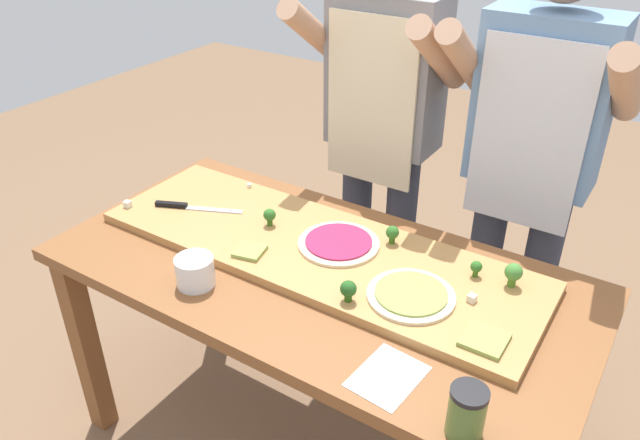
{
  "coord_description": "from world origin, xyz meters",
  "views": [
    {
      "loc": [
        0.81,
        -1.24,
        1.84
      ],
      "look_at": [
        -0.06,
        0.11,
        0.88
      ],
      "focal_mm": 34.56,
      "sensor_mm": 36.0,
      "label": 1
    }
  ],
  "objects_px": {
    "chefs_knife": "(186,207)",
    "cheese_crumble_c": "(249,185)",
    "sauce_jar": "(467,412)",
    "cheese_crumble_a": "(472,298)",
    "broccoli_floret_front_mid": "(476,267)",
    "broccoli_floret_center_right": "(270,216)",
    "cheese_crumble_b": "(128,204)",
    "prep_table": "(317,297)",
    "broccoli_floret_center_left": "(348,289)",
    "cook_right": "(532,154)",
    "pizza_whole_pesto_green": "(411,295)",
    "broccoli_floret_front_right": "(392,233)",
    "broccoli_floret_front_left": "(513,273)",
    "cook_left": "(382,120)",
    "pizza_slice_center": "(484,339)",
    "pizza_whole_beet_magenta": "(339,243)",
    "pizza_slice_near_right": "(250,251)",
    "flour_cup": "(195,273)",
    "recipe_note": "(388,376)"
  },
  "relations": [
    {
      "from": "pizza_whole_beet_magenta",
      "to": "sauce_jar",
      "type": "relative_size",
      "value": 2.03
    },
    {
      "from": "chefs_knife",
      "to": "sauce_jar",
      "type": "bearing_deg",
      "value": -17.44
    },
    {
      "from": "broccoli_floret_front_mid",
      "to": "broccoli_floret_center_left",
      "type": "bearing_deg",
      "value": -130.14
    },
    {
      "from": "cheese_crumble_b",
      "to": "sauce_jar",
      "type": "bearing_deg",
      "value": -11.03
    },
    {
      "from": "broccoli_floret_center_right",
      "to": "cheese_crumble_b",
      "type": "xyz_separation_m",
      "value": [
        -0.47,
        -0.17,
        -0.02
      ]
    },
    {
      "from": "broccoli_floret_front_left",
      "to": "sauce_jar",
      "type": "xyz_separation_m",
      "value": [
        0.07,
        -0.52,
        -0.01
      ]
    },
    {
      "from": "pizza_whole_pesto_green",
      "to": "broccoli_floret_center_right",
      "type": "distance_m",
      "value": 0.55
    },
    {
      "from": "broccoli_floret_center_left",
      "to": "cook_right",
      "type": "relative_size",
      "value": 0.04
    },
    {
      "from": "broccoli_floret_center_right",
      "to": "cook_right",
      "type": "bearing_deg",
      "value": 42.9
    },
    {
      "from": "broccoli_floret_front_right",
      "to": "cheese_crumble_b",
      "type": "xyz_separation_m",
      "value": [
        -0.85,
        -0.28,
        -0.02
      ]
    },
    {
      "from": "sauce_jar",
      "to": "cook_right",
      "type": "height_order",
      "value": "cook_right"
    },
    {
      "from": "broccoli_floret_center_left",
      "to": "cheese_crumble_a",
      "type": "distance_m",
      "value": 0.33
    },
    {
      "from": "cheese_crumble_c",
      "to": "recipe_note",
      "type": "distance_m",
      "value": 0.99
    },
    {
      "from": "cook_right",
      "to": "pizza_whole_pesto_green",
      "type": "bearing_deg",
      "value": -97.7
    },
    {
      "from": "chefs_knife",
      "to": "broccoli_floret_front_mid",
      "type": "height_order",
      "value": "broccoli_floret_front_mid"
    },
    {
      "from": "broccoli_floret_front_mid",
      "to": "cheese_crumble_c",
      "type": "relative_size",
      "value": 3.5
    },
    {
      "from": "broccoli_floret_center_left",
      "to": "cheese_crumble_c",
      "type": "bearing_deg",
      "value": 149.69
    },
    {
      "from": "pizza_slice_near_right",
      "to": "sauce_jar",
      "type": "relative_size",
      "value": 0.68
    },
    {
      "from": "broccoli_floret_front_mid",
      "to": "chefs_knife",
      "type": "bearing_deg",
      "value": -170.62
    },
    {
      "from": "broccoli_floret_front_left",
      "to": "cook_left",
      "type": "bearing_deg",
      "value": 143.96
    },
    {
      "from": "pizza_whole_pesto_green",
      "to": "cheese_crumble_a",
      "type": "height_order",
      "value": "cheese_crumble_a"
    },
    {
      "from": "chefs_knife",
      "to": "broccoli_floret_front_mid",
      "type": "bearing_deg",
      "value": 9.38
    },
    {
      "from": "pizza_whole_pesto_green",
      "to": "broccoli_floret_front_left",
      "type": "height_order",
      "value": "broccoli_floret_front_left"
    },
    {
      "from": "recipe_note",
      "to": "cook_right",
      "type": "height_order",
      "value": "cook_right"
    },
    {
      "from": "pizza_slice_center",
      "to": "broccoli_floret_center_right",
      "type": "relative_size",
      "value": 1.8
    },
    {
      "from": "prep_table",
      "to": "sauce_jar",
      "type": "bearing_deg",
      "value": -29.64
    },
    {
      "from": "broccoli_floret_front_right",
      "to": "broccoli_floret_front_left",
      "type": "xyz_separation_m",
      "value": [
        0.38,
        -0.01,
        0.01
      ]
    },
    {
      "from": "chefs_knife",
      "to": "sauce_jar",
      "type": "height_order",
      "value": "sauce_jar"
    },
    {
      "from": "chefs_knife",
      "to": "cheese_crumble_c",
      "type": "height_order",
      "value": "chefs_knife"
    },
    {
      "from": "pizza_slice_center",
      "to": "broccoli_floret_center_right",
      "type": "bearing_deg",
      "value": 168.67
    },
    {
      "from": "broccoli_floret_front_mid",
      "to": "cook_left",
      "type": "height_order",
      "value": "cook_left"
    },
    {
      "from": "broccoli_floret_center_left",
      "to": "cook_left",
      "type": "xyz_separation_m",
      "value": [
        -0.32,
        0.79,
        0.14
      ]
    },
    {
      "from": "prep_table",
      "to": "cheese_crumble_a",
      "type": "xyz_separation_m",
      "value": [
        0.45,
        0.06,
        0.15
      ]
    },
    {
      "from": "pizza_slice_near_right",
      "to": "broccoli_floret_center_right",
      "type": "xyz_separation_m",
      "value": [
        -0.05,
        0.16,
        0.03
      ]
    },
    {
      "from": "prep_table",
      "to": "chefs_knife",
      "type": "relative_size",
      "value": 5.61
    },
    {
      "from": "pizza_slice_center",
      "to": "broccoli_floret_center_right",
      "type": "height_order",
      "value": "broccoli_floret_center_right"
    },
    {
      "from": "broccoli_floret_front_right",
      "to": "broccoli_floret_front_mid",
      "type": "relative_size",
      "value": 1.19
    },
    {
      "from": "cheese_crumble_c",
      "to": "cook_left",
      "type": "xyz_separation_m",
      "value": [
        0.3,
        0.42,
        0.17
      ]
    },
    {
      "from": "pizza_whole_beet_magenta",
      "to": "cook_right",
      "type": "bearing_deg",
      "value": 55.73
    },
    {
      "from": "broccoli_floret_front_left",
      "to": "broccoli_floret_center_left",
      "type": "bearing_deg",
      "value": -138.87
    },
    {
      "from": "cook_left",
      "to": "sauce_jar",
      "type": "bearing_deg",
      "value": -53.76
    },
    {
      "from": "sauce_jar",
      "to": "prep_table",
      "type": "bearing_deg",
      "value": 150.36
    },
    {
      "from": "prep_table",
      "to": "broccoli_floret_center_left",
      "type": "distance_m",
      "value": 0.27
    },
    {
      "from": "sauce_jar",
      "to": "cheese_crumble_b",
      "type": "bearing_deg",
      "value": 168.97
    },
    {
      "from": "recipe_note",
      "to": "prep_table",
      "type": "bearing_deg",
      "value": 143.74
    },
    {
      "from": "sauce_jar",
      "to": "cheese_crumble_a",
      "type": "bearing_deg",
      "value": 109.04
    },
    {
      "from": "broccoli_floret_front_mid",
      "to": "pizza_whole_beet_magenta",
      "type": "bearing_deg",
      "value": -169.89
    },
    {
      "from": "chefs_knife",
      "to": "pizza_slice_center",
      "type": "distance_m",
      "value": 1.07
    },
    {
      "from": "prep_table",
      "to": "broccoli_floret_center_left",
      "type": "xyz_separation_m",
      "value": [
        0.17,
        -0.11,
        0.17
      ]
    },
    {
      "from": "cheese_crumble_c",
      "to": "flour_cup",
      "type": "distance_m",
      "value": 0.54
    }
  ]
}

